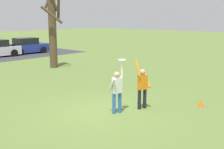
{
  "coord_description": "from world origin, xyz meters",
  "views": [
    {
      "loc": [
        -7.8,
        -7.51,
        3.72
      ],
      "look_at": [
        0.79,
        0.24,
        1.36
      ],
      "focal_mm": 45.78,
      "sensor_mm": 36.0,
      "label": 1
    }
  ],
  "objects_px": {
    "person_catcher": "(117,89)",
    "field_cone_orange": "(201,103)",
    "bare_tree_tall": "(53,27)",
    "parked_car_blue": "(27,46)",
    "person_defender": "(142,85)",
    "frisbee_disc": "(122,60)"
  },
  "relations": [
    {
      "from": "person_defender",
      "to": "bare_tree_tall",
      "type": "bearing_deg",
      "value": -88.0
    },
    {
      "from": "person_catcher",
      "to": "field_cone_orange",
      "type": "xyz_separation_m",
      "value": [
        2.97,
        -2.09,
        -0.82
      ]
    },
    {
      "from": "bare_tree_tall",
      "to": "person_defender",
      "type": "bearing_deg",
      "value": -108.14
    },
    {
      "from": "bare_tree_tall",
      "to": "parked_car_blue",
      "type": "bearing_deg",
      "value": 70.26
    },
    {
      "from": "bare_tree_tall",
      "to": "field_cone_orange",
      "type": "bearing_deg",
      "value": -97.41
    },
    {
      "from": "person_catcher",
      "to": "person_defender",
      "type": "distance_m",
      "value": 1.17
    },
    {
      "from": "person_defender",
      "to": "field_cone_orange",
      "type": "relative_size",
      "value": 6.38
    },
    {
      "from": "person_catcher",
      "to": "bare_tree_tall",
      "type": "bearing_deg",
      "value": 85.94
    },
    {
      "from": "person_defender",
      "to": "field_cone_orange",
      "type": "bearing_deg",
      "value": 158.09
    },
    {
      "from": "person_defender",
      "to": "frisbee_disc",
      "type": "bearing_deg",
      "value": -0.0
    },
    {
      "from": "parked_car_blue",
      "to": "bare_tree_tall",
      "type": "distance_m",
      "value": 9.52
    },
    {
      "from": "person_catcher",
      "to": "person_defender",
      "type": "height_order",
      "value": "person_catcher"
    },
    {
      "from": "person_defender",
      "to": "parked_car_blue",
      "type": "height_order",
      "value": "person_defender"
    },
    {
      "from": "frisbee_disc",
      "to": "bare_tree_tall",
      "type": "relative_size",
      "value": 0.05
    },
    {
      "from": "person_defender",
      "to": "frisbee_disc",
      "type": "relative_size",
      "value": 7.21
    },
    {
      "from": "frisbee_disc",
      "to": "parked_car_blue",
      "type": "distance_m",
      "value": 20.39
    },
    {
      "from": "parked_car_blue",
      "to": "bare_tree_tall",
      "type": "xyz_separation_m",
      "value": [
        -3.13,
        -8.72,
        2.21
      ]
    },
    {
      "from": "person_defender",
      "to": "parked_car_blue",
      "type": "bearing_deg",
      "value": -88.73
    },
    {
      "from": "person_defender",
      "to": "field_cone_orange",
      "type": "height_order",
      "value": "person_defender"
    },
    {
      "from": "person_catcher",
      "to": "field_cone_orange",
      "type": "relative_size",
      "value": 6.5
    },
    {
      "from": "frisbee_disc",
      "to": "bare_tree_tall",
      "type": "xyz_separation_m",
      "value": [
        4.34,
        10.21,
        0.85
      ]
    },
    {
      "from": "person_catcher",
      "to": "bare_tree_tall",
      "type": "xyz_separation_m",
      "value": [
        4.55,
        10.13,
        1.96
      ]
    }
  ]
}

